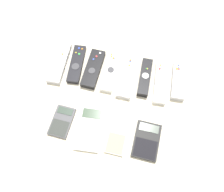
{
  "coord_description": "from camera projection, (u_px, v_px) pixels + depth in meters",
  "views": [
    {
      "loc": [
        0.07,
        -0.3,
        0.76
      ],
      "look_at": [
        0.0,
        0.02,
        0.01
      ],
      "focal_mm": 35.0,
      "sensor_mm": 36.0,
      "label": 1
    }
  ],
  "objects": [
    {
      "name": "calculator_1",
      "position": [
        90.0,
        129.0,
        0.77
      ],
      "size": [
        0.09,
        0.16,
        0.01
      ],
      "rotation": [
        0.0,
        0.0,
        0.06
      ],
      "color": "silver",
      "rests_on": "ground_plane"
    },
    {
      "name": "remote_5",
      "position": [
        145.0,
        77.0,
        0.85
      ],
      "size": [
        0.04,
        0.16,
        0.03
      ],
      "rotation": [
        0.0,
        0.0,
        0.0
      ],
      "color": "black",
      "rests_on": "ground_plane"
    },
    {
      "name": "ground_plane",
      "position": [
        111.0,
        103.0,
        0.82
      ],
      "size": [
        3.0,
        3.0,
        0.0
      ],
      "primitive_type": "plane",
      "color": "beige"
    },
    {
      "name": "remote_0",
      "position": [
        59.0,
        63.0,
        0.88
      ],
      "size": [
        0.06,
        0.19,
        0.02
      ],
      "rotation": [
        0.0,
        0.0,
        0.02
      ],
      "color": "#B7B7BC",
      "rests_on": "ground_plane"
    },
    {
      "name": "remote_3",
      "position": [
        111.0,
        72.0,
        0.86
      ],
      "size": [
        0.05,
        0.18,
        0.02
      ],
      "rotation": [
        0.0,
        0.0,
        -0.03
      ],
      "color": "white",
      "rests_on": "ground_plane"
    },
    {
      "name": "remote_4",
      "position": [
        128.0,
        75.0,
        0.86
      ],
      "size": [
        0.06,
        0.2,
        0.02
      ],
      "rotation": [
        0.0,
        0.0,
        -0.03
      ],
      "color": "silver",
      "rests_on": "ground_plane"
    },
    {
      "name": "remote_7",
      "position": [
        178.0,
        81.0,
        0.84
      ],
      "size": [
        0.05,
        0.16,
        0.03
      ],
      "rotation": [
        0.0,
        0.0,
        0.02
      ],
      "color": "#B7B7BC",
      "rests_on": "ground_plane"
    },
    {
      "name": "remote_1",
      "position": [
        77.0,
        64.0,
        0.88
      ],
      "size": [
        0.06,
        0.17,
        0.02
      ],
      "rotation": [
        0.0,
        0.0,
        0.07
      ],
      "color": "black",
      "rests_on": "ground_plane"
    },
    {
      "name": "calculator_0",
      "position": [
        62.0,
        121.0,
        0.78
      ],
      "size": [
        0.08,
        0.12,
        0.01
      ],
      "rotation": [
        0.0,
        0.0,
        -0.06
      ],
      "color": "#4C4C51",
      "rests_on": "ground_plane"
    },
    {
      "name": "remote_2",
      "position": [
        93.0,
        69.0,
        0.87
      ],
      "size": [
        0.06,
        0.17,
        0.03
      ],
      "rotation": [
        0.0,
        0.0,
        -0.05
      ],
      "color": "black",
      "rests_on": "ground_plane"
    },
    {
      "name": "calculator_2",
      "position": [
        118.0,
        135.0,
        0.76
      ],
      "size": [
        0.07,
        0.14,
        0.01
      ],
      "rotation": [
        0.0,
        0.0,
        -0.04
      ],
      "color": "beige",
      "rests_on": "ground_plane"
    },
    {
      "name": "remote_6",
      "position": [
        161.0,
        79.0,
        0.85
      ],
      "size": [
        0.05,
        0.21,
        0.02
      ],
      "rotation": [
        0.0,
        0.0,
        0.03
      ],
      "color": "white",
      "rests_on": "ground_plane"
    },
    {
      "name": "calculator_3",
      "position": [
        147.0,
        140.0,
        0.75
      ],
      "size": [
        0.09,
        0.13,
        0.02
      ],
      "rotation": [
        0.0,
        0.0,
        -0.05
      ],
      "color": "black",
      "rests_on": "ground_plane"
    }
  ]
}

